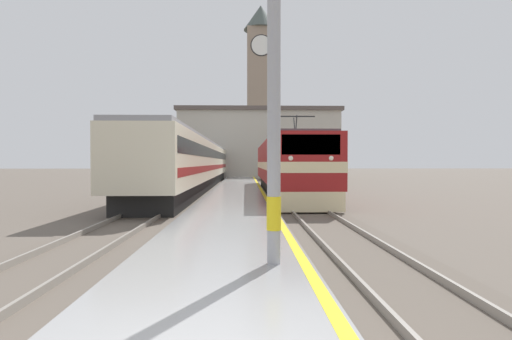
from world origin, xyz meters
TOP-DOWN VIEW (x-y plane):
  - ground_plane at (0.00, 30.00)m, footprint 200.00×200.00m
  - platform at (0.00, 25.00)m, footprint 3.43×140.00m
  - rail_track_near at (3.09, 25.00)m, footprint 2.84×140.00m
  - rail_track_far at (-3.37, 25.00)m, footprint 2.83×140.00m
  - locomotive_train at (3.09, 22.01)m, footprint 2.92×19.82m
  - passenger_train at (-3.37, 32.71)m, footprint 2.92×44.53m
  - catenary_mast at (1.11, 3.65)m, footprint 2.38×0.26m
  - clock_tower at (2.95, 58.96)m, footprint 5.31×5.31m
  - station_building at (2.27, 48.96)m, footprint 20.94×6.97m

SIDE VIEW (x-z plane):
  - ground_plane at x=0.00m, z-range 0.00..0.00m
  - rail_track_near at x=3.09m, z-range -0.05..0.11m
  - rail_track_far at x=-3.37m, z-range -0.05..0.11m
  - platform at x=0.00m, z-range 0.00..0.26m
  - locomotive_train at x=3.09m, z-range -0.44..4.02m
  - passenger_train at x=-3.37m, z-range 0.15..3.85m
  - catenary_mast at x=1.11m, z-range 0.26..7.52m
  - station_building at x=2.27m, z-range 0.03..9.06m
  - clock_tower at x=2.95m, z-range 0.87..27.35m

